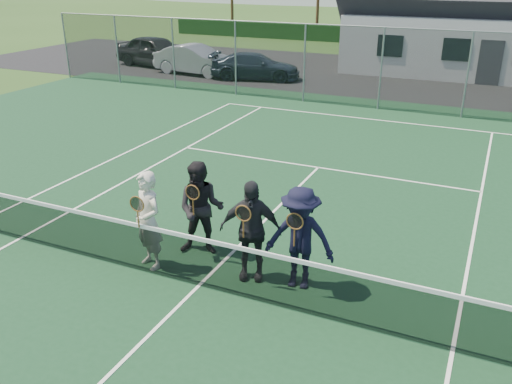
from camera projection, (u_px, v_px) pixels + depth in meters
ground at (408, 79)px, 25.99m from camera, size 220.00×220.00×0.00m
court_surface at (199, 287)px, 9.21m from camera, size 30.00×30.00×0.02m
tarmac_carpark at (328, 73)px, 27.52m from camera, size 40.00×12.00×0.01m
hedge_row at (441, 39)px, 35.85m from camera, size 40.00×1.20×1.10m
car_a at (156, 51)px, 28.90m from camera, size 4.99×2.73×1.61m
car_b at (196, 60)px, 26.84m from camera, size 4.45×1.94×1.42m
car_c at (255, 66)px, 25.69m from camera, size 4.52×2.70×1.23m
court_markings at (199, 286)px, 9.20m from camera, size 11.03×23.83×0.01m
tennis_net at (198, 259)px, 9.00m from camera, size 11.68×0.08×1.10m
perimeter_fence at (381, 69)px, 19.95m from camera, size 30.07×0.07×3.02m
player_a at (148, 221)px, 9.49m from camera, size 0.77×0.65×1.80m
player_b at (201, 209)px, 9.96m from camera, size 1.04×0.92×1.80m
player_c at (250, 230)px, 9.15m from camera, size 1.14×0.73×1.80m
player_d at (300, 238)px, 8.88m from camera, size 1.23×0.80×1.80m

